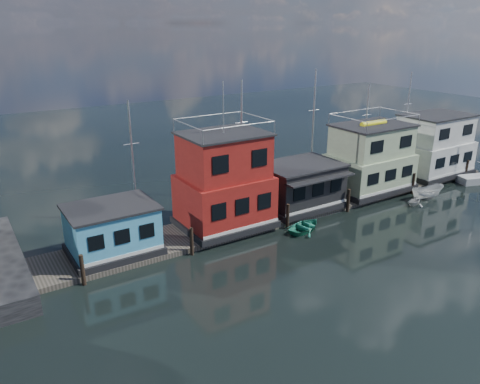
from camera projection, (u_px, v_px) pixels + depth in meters
ground at (407, 260)px, 34.33m from camera, size 160.00×160.00×0.00m
dock at (303, 207)px, 43.81m from camera, size 48.00×5.00×0.40m
houseboat_blue at (112, 230)px, 34.08m from camera, size 6.40×4.90×3.66m
houseboat_red at (224, 183)px, 38.21m from camera, size 7.40×5.90×11.86m
houseboat_dark at (300, 185)px, 42.79m from camera, size 7.40×6.10×4.06m
houseboat_green at (370, 159)px, 46.94m from camera, size 8.40×5.90×7.03m
houseboat_white at (433, 146)px, 51.96m from camera, size 8.40×5.90×6.66m
pilings at (321, 208)px, 41.11m from camera, size 42.28×0.28×2.20m
background_masts at (304, 133)px, 49.14m from camera, size 36.40×0.16×12.00m
motorboat at (427, 192)px, 46.07m from camera, size 3.79×2.18×1.38m
dinghy_teal at (305, 226)px, 39.17m from camera, size 4.07×3.39×0.73m
dinghy_white at (415, 201)px, 44.43m from camera, size 2.03×1.79×1.00m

